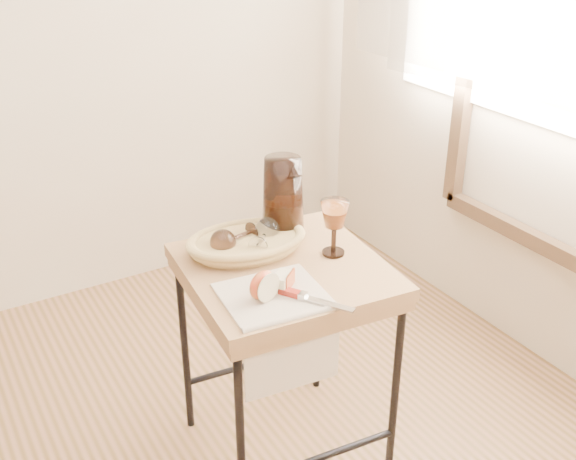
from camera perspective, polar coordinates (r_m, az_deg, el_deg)
side_table at (r=2.14m, az=-0.28°, el=-11.04°), size 0.59×0.59×0.69m
tea_towel at (r=1.80m, az=-1.25°, el=-5.44°), size 0.29×0.26×0.01m
bread_basket at (r=2.01m, az=-3.46°, el=-1.20°), size 0.35×0.26×0.05m
goblet_lying_a at (r=1.99m, az=-4.38°, el=-0.61°), size 0.14×0.10×0.08m
goblet_lying_b at (r=2.00m, az=-2.05°, el=-0.52°), size 0.14×0.14×0.07m
pitcher at (r=2.06m, az=-0.43°, el=2.72°), size 0.20×0.27×0.29m
wine_goblet at (r=1.97m, az=3.85°, el=0.19°), size 0.09×0.09×0.17m
apple_half at (r=1.77m, az=-2.14°, el=-4.57°), size 0.09×0.07×0.08m
apple_wedge at (r=1.82m, az=-0.47°, el=-4.27°), size 0.07×0.07×0.04m
table_knife at (r=1.78m, az=1.50°, el=-5.52°), size 0.15×0.22×0.02m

